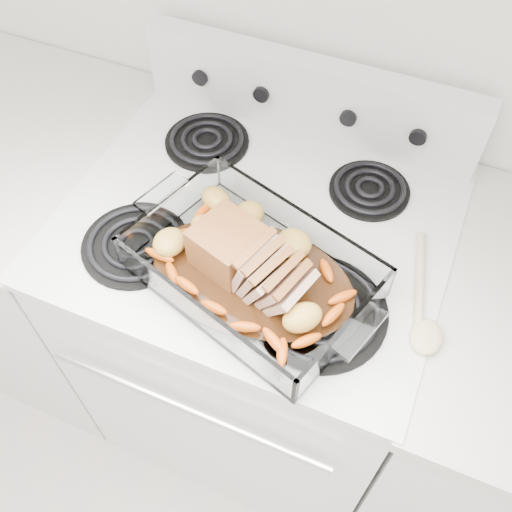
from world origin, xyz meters
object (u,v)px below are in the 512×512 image
at_px(counter_left, 51,252).
at_px(counter_right, 508,424).
at_px(baking_dish, 252,273).
at_px(pork_roast, 240,259).
at_px(electric_range, 257,326).

xyz_separation_m(counter_left, counter_right, (1.33, 0.00, 0.00)).
height_order(baking_dish, pork_roast, pork_roast).
relative_size(counter_left, counter_right, 1.00).
bearing_deg(pork_roast, counter_left, 176.52).
xyz_separation_m(electric_range, pork_roast, (0.03, -0.15, 0.51)).
xyz_separation_m(counter_left, pork_roast, (0.70, -0.15, 0.53)).
height_order(electric_range, pork_roast, electric_range).
height_order(electric_range, counter_left, electric_range).
distance_m(electric_range, counter_right, 0.67).
bearing_deg(pork_roast, electric_range, 110.02).
height_order(counter_right, baking_dish, baking_dish).
relative_size(electric_range, pork_roast, 4.85).
relative_size(counter_right, baking_dish, 2.19).
bearing_deg(counter_left, baking_dish, -11.59).
relative_size(electric_range, baking_dish, 2.63).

